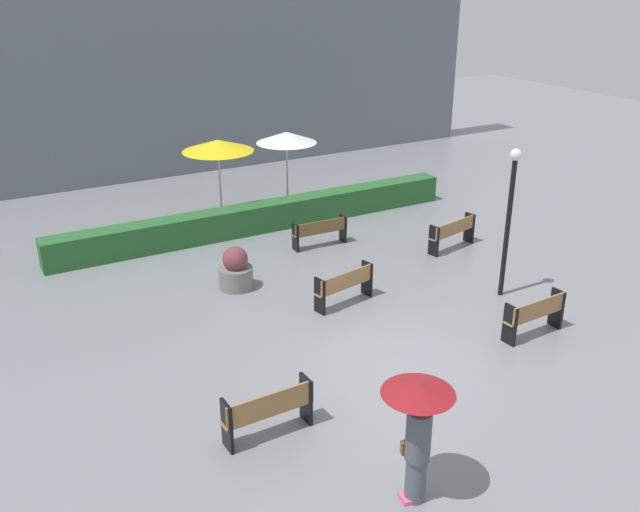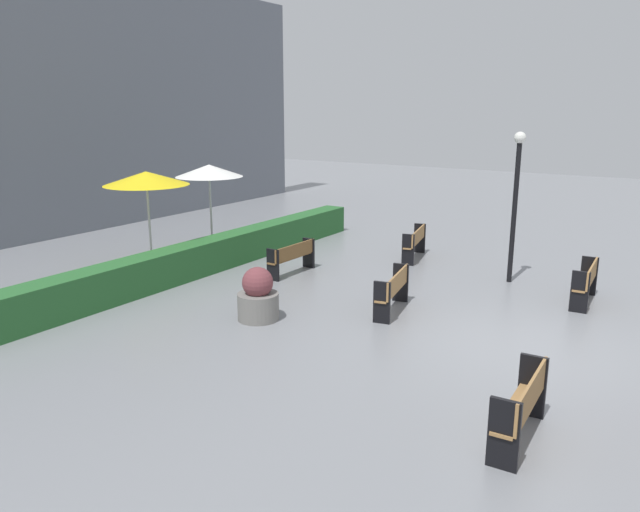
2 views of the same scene
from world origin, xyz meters
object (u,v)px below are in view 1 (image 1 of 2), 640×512
(bench_far_right, at_px, (453,231))
(bench_back_row, at_px, (320,231))
(patio_umbrella_white, at_px, (287,138))
(pedestrian_with_umbrella, at_px, (418,423))
(bench_near_left, at_px, (269,410))
(bench_near_right, at_px, (535,314))
(lamp_post, at_px, (510,207))
(patio_umbrella_yellow, at_px, (218,146))
(planter_pot, at_px, (236,270))
(bench_mid_center, at_px, (345,285))

(bench_far_right, bearing_deg, bench_back_row, 147.84)
(bench_far_right, relative_size, patio_umbrella_white, 0.67)
(pedestrian_with_umbrella, bearing_deg, bench_far_right, 47.37)
(bench_near_left, relative_size, bench_back_row, 0.98)
(bench_near_right, xyz_separation_m, lamp_post, (0.81, 1.89, 1.73))
(patio_umbrella_yellow, bearing_deg, planter_pot, -107.83)
(patio_umbrella_yellow, bearing_deg, bench_mid_center, -87.07)
(pedestrian_with_umbrella, bearing_deg, bench_near_left, 117.81)
(bench_near_right, relative_size, planter_pot, 1.44)
(patio_umbrella_white, bearing_deg, bench_near_left, -118.40)
(pedestrian_with_umbrella, bearing_deg, bench_near_right, 27.53)
(bench_far_right, bearing_deg, patio_umbrella_white, 115.01)
(planter_pot, distance_m, patio_umbrella_yellow, 5.42)
(pedestrian_with_umbrella, height_order, lamp_post, lamp_post)
(lamp_post, bearing_deg, planter_pot, 147.25)
(bench_back_row, xyz_separation_m, planter_pot, (-3.20, -1.40, -0.00))
(bench_far_right, xyz_separation_m, pedestrian_with_umbrella, (-6.97, -7.57, 0.82))
(lamp_post, bearing_deg, bench_mid_center, 158.42)
(bench_far_right, xyz_separation_m, planter_pot, (-6.41, 0.62, -0.05))
(bench_near_left, bearing_deg, planter_pot, 72.38)
(bench_back_row, bearing_deg, bench_near_left, -125.08)
(bench_near_left, height_order, patio_umbrella_white, patio_umbrella_white)
(bench_near_left, xyz_separation_m, planter_pot, (1.84, 5.78, -0.05))
(bench_far_right, xyz_separation_m, patio_umbrella_yellow, (-4.86, 5.43, 1.90))
(patio_umbrella_white, bearing_deg, bench_far_right, -64.99)
(bench_near_right, height_order, patio_umbrella_white, patio_umbrella_white)
(bench_near_right, distance_m, bench_back_row, 7.00)
(bench_near_right, relative_size, patio_umbrella_white, 0.61)
(bench_far_right, xyz_separation_m, bench_near_right, (-1.70, -4.82, 0.00))
(bench_far_right, relative_size, lamp_post, 0.48)
(lamp_post, height_order, patio_umbrella_white, lamp_post)
(bench_far_right, bearing_deg, bench_mid_center, -161.56)
(bench_mid_center, relative_size, planter_pot, 1.51)
(pedestrian_with_umbrella, height_order, planter_pot, pedestrian_with_umbrella)
(patio_umbrella_white, bearing_deg, pedestrian_with_umbrella, -108.90)
(bench_near_right, bearing_deg, lamp_post, 66.78)
(planter_pot, bearing_deg, bench_near_left, -107.62)
(bench_near_left, xyz_separation_m, lamp_post, (7.36, 2.23, 1.74))
(planter_pot, height_order, patio_umbrella_white, patio_umbrella_white)
(bench_back_row, distance_m, pedestrian_with_umbrella, 10.34)
(bench_near_right, distance_m, bench_near_left, 6.55)
(lamp_post, bearing_deg, patio_umbrella_yellow, 115.39)
(bench_far_right, bearing_deg, pedestrian_with_umbrella, -132.63)
(bench_far_right, bearing_deg, bench_near_left, -147.95)
(bench_far_right, height_order, patio_umbrella_yellow, patio_umbrella_yellow)
(patio_umbrella_white, bearing_deg, bench_near_right, -85.38)
(patio_umbrella_white, bearing_deg, lamp_post, -78.88)
(bench_near_right, bearing_deg, patio_umbrella_white, 94.62)
(bench_mid_center, relative_size, pedestrian_with_umbrella, 0.84)
(planter_pot, relative_size, patio_umbrella_white, 0.42)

